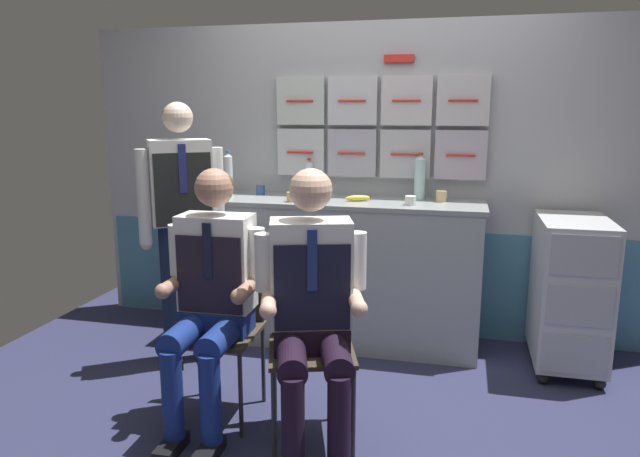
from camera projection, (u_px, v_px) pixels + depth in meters
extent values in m
cube|color=#2A2C4B|center=(336.00, 427.00, 2.99)|extent=(4.80, 4.80, 0.04)
cube|color=#AFB1B8|center=(378.00, 182.00, 4.08)|extent=(4.20, 0.06, 2.15)
cube|color=teal|center=(375.00, 279.00, 4.19)|extent=(4.12, 0.01, 0.75)
cube|color=silver|center=(302.00, 152.00, 4.11)|extent=(0.34, 0.06, 0.32)
cylinder|color=red|center=(300.00, 152.00, 4.07)|extent=(0.19, 0.01, 0.01)
cube|color=#ABA9B9|center=(352.00, 153.00, 4.02)|extent=(0.34, 0.06, 0.32)
cylinder|color=red|center=(351.00, 153.00, 3.98)|extent=(0.19, 0.01, 0.01)
cube|color=#B8B7BC|center=(405.00, 154.00, 3.94)|extent=(0.34, 0.06, 0.32)
cylinder|color=red|center=(405.00, 154.00, 3.90)|extent=(0.19, 0.01, 0.01)
cube|color=#B3A8B9|center=(461.00, 155.00, 3.85)|extent=(0.34, 0.06, 0.32)
cylinder|color=red|center=(461.00, 155.00, 3.82)|extent=(0.19, 0.01, 0.01)
cube|color=silver|center=(301.00, 101.00, 4.03)|extent=(0.34, 0.06, 0.32)
cylinder|color=red|center=(300.00, 101.00, 4.00)|extent=(0.19, 0.01, 0.01)
cube|color=silver|center=(353.00, 101.00, 3.95)|extent=(0.34, 0.06, 0.32)
cylinder|color=red|center=(352.00, 101.00, 3.91)|extent=(0.19, 0.01, 0.01)
cube|color=silver|center=(407.00, 101.00, 3.87)|extent=(0.34, 0.06, 0.32)
cylinder|color=red|center=(406.00, 101.00, 3.83)|extent=(0.19, 0.01, 0.01)
cube|color=silver|center=(463.00, 100.00, 3.78)|extent=(0.34, 0.06, 0.32)
cylinder|color=red|center=(463.00, 100.00, 3.75)|extent=(0.19, 0.01, 0.01)
cube|color=red|center=(399.00, 58.00, 3.84)|extent=(0.20, 0.02, 0.05)
cube|color=#9AA1A1|center=(337.00, 273.00, 3.98)|extent=(1.88, 0.52, 0.95)
cube|color=gray|center=(338.00, 202.00, 3.88)|extent=(1.92, 0.53, 0.03)
sphere|color=black|center=(542.00, 378.00, 3.41)|extent=(0.07, 0.07, 0.07)
sphere|color=black|center=(600.00, 383.00, 3.34)|extent=(0.07, 0.07, 0.07)
sphere|color=black|center=(532.00, 342.00, 3.93)|extent=(0.07, 0.07, 0.07)
sphere|color=black|center=(581.00, 346.00, 3.86)|extent=(0.07, 0.07, 0.07)
cube|color=silver|center=(570.00, 289.00, 3.54)|extent=(0.40, 0.64, 0.86)
cube|color=#ACAEB2|center=(575.00, 355.00, 3.29)|extent=(0.35, 0.01, 0.23)
cube|color=#ACAEB2|center=(580.00, 306.00, 3.23)|extent=(0.35, 0.01, 0.23)
cube|color=#ACAEB2|center=(584.00, 256.00, 3.18)|extent=(0.35, 0.01, 0.23)
cylinder|color=#28282D|center=(586.00, 233.00, 3.17)|extent=(0.32, 0.02, 0.02)
cylinder|color=#2D2D33|center=(172.00, 388.00, 2.89)|extent=(0.02, 0.02, 0.44)
cylinder|color=#2D2D33|center=(241.00, 395.00, 2.82)|extent=(0.02, 0.02, 0.44)
cylinder|color=#2D2D33|center=(201.00, 358.00, 3.24)|extent=(0.02, 0.02, 0.44)
cylinder|color=#2D2D33|center=(263.00, 364.00, 3.16)|extent=(0.02, 0.02, 0.44)
cube|color=#3C3326|center=(218.00, 333.00, 2.98)|extent=(0.41, 0.41, 0.02)
cube|color=#3C3326|center=(230.00, 283.00, 3.12)|extent=(0.37, 0.04, 0.40)
cylinder|color=#2D2D33|center=(198.00, 282.00, 3.15)|extent=(0.02, 0.02, 0.40)
cylinder|color=#2D2D33|center=(262.00, 286.00, 3.07)|extent=(0.02, 0.02, 0.40)
cube|color=black|center=(171.00, 447.00, 2.72)|extent=(0.10, 0.22, 0.06)
cube|color=black|center=(209.00, 452.00, 2.68)|extent=(0.10, 0.22, 0.06)
cylinder|color=navy|center=(172.00, 395.00, 2.71)|extent=(0.10, 0.10, 0.43)
cylinder|color=navy|center=(210.00, 399.00, 2.67)|extent=(0.10, 0.10, 0.43)
cylinder|color=navy|center=(186.00, 333.00, 2.82)|extent=(0.14, 0.38, 0.13)
cylinder|color=navy|center=(222.00, 336.00, 2.78)|extent=(0.14, 0.38, 0.13)
cube|color=navy|center=(217.00, 320.00, 2.97)|extent=(0.35, 0.21, 0.12)
cube|color=white|center=(217.00, 262.00, 2.92)|extent=(0.37, 0.21, 0.48)
cube|color=black|center=(209.00, 275.00, 2.83)|extent=(0.33, 0.02, 0.39)
cube|color=black|center=(207.00, 251.00, 2.80)|extent=(0.04, 0.01, 0.27)
cylinder|color=white|center=(177.00, 250.00, 2.96)|extent=(0.08, 0.08, 0.26)
cylinder|color=#A47761|center=(173.00, 285.00, 2.88)|extent=(0.07, 0.24, 0.07)
sphere|color=#A47761|center=(163.00, 291.00, 2.78)|extent=(0.08, 0.08, 0.08)
cylinder|color=white|center=(257.00, 254.00, 2.87)|extent=(0.08, 0.08, 0.26)
cylinder|color=#A47761|center=(246.00, 290.00, 2.80)|extent=(0.07, 0.24, 0.07)
sphere|color=#A47761|center=(239.00, 297.00, 2.70)|extent=(0.08, 0.08, 0.08)
sphere|color=#A47761|center=(214.00, 188.00, 2.85)|extent=(0.19, 0.19, 0.19)
ellipsoid|color=#4F4124|center=(215.00, 184.00, 2.86)|extent=(0.19, 0.18, 0.13)
cylinder|color=#2D2D33|center=(274.00, 417.00, 2.62)|extent=(0.02, 0.02, 0.44)
cylinder|color=#2D2D33|center=(353.00, 414.00, 2.65)|extent=(0.02, 0.02, 0.44)
cylinder|color=#2D2D33|center=(275.00, 380.00, 2.97)|extent=(0.02, 0.02, 0.44)
cylinder|color=#2D2D33|center=(345.00, 378.00, 3.00)|extent=(0.02, 0.02, 0.44)
cube|color=#3C3326|center=(311.00, 351.00, 2.76)|extent=(0.50, 0.50, 0.02)
cube|color=#3C3326|center=(309.00, 296.00, 2.91)|extent=(0.36, 0.14, 0.40)
cylinder|color=#2D2D33|center=(273.00, 297.00, 2.88)|extent=(0.02, 0.02, 0.40)
cylinder|color=#2D2D33|center=(345.00, 296.00, 2.91)|extent=(0.02, 0.02, 0.40)
cylinder|color=black|center=(293.00, 425.00, 2.45)|extent=(0.10, 0.10, 0.43)
cylinder|color=black|center=(339.00, 424.00, 2.46)|extent=(0.10, 0.10, 0.43)
cylinder|color=black|center=(292.00, 355.00, 2.57)|extent=(0.24, 0.41, 0.13)
cylinder|color=black|center=(335.00, 354.00, 2.58)|extent=(0.24, 0.41, 0.13)
cube|color=black|center=(311.00, 337.00, 2.75)|extent=(0.40, 0.30, 0.12)
cube|color=white|center=(311.00, 273.00, 2.71)|extent=(0.42, 0.31, 0.50)
cube|color=black|center=(312.00, 288.00, 2.61)|extent=(0.33, 0.11, 0.40)
cube|color=navy|center=(312.00, 260.00, 2.57)|extent=(0.04, 0.02, 0.28)
cylinder|color=white|center=(264.00, 262.00, 2.68)|extent=(0.08, 0.08, 0.27)
cylinder|color=#D9AC92|center=(268.00, 302.00, 2.60)|extent=(0.14, 0.26, 0.07)
sphere|color=#D9AC92|center=(268.00, 311.00, 2.49)|extent=(0.08, 0.08, 0.08)
cylinder|color=white|center=(357.00, 261.00, 2.71)|extent=(0.08, 0.08, 0.27)
cylinder|color=#D9AC92|center=(356.00, 300.00, 2.63)|extent=(0.14, 0.26, 0.07)
sphere|color=#D9AC92|center=(359.00, 309.00, 2.52)|extent=(0.08, 0.08, 0.08)
sphere|color=#D9AC92|center=(311.00, 190.00, 2.63)|extent=(0.20, 0.20, 0.20)
ellipsoid|color=gray|center=(311.00, 186.00, 2.64)|extent=(0.24, 0.23, 0.14)
cube|color=black|center=(174.00, 359.00, 3.67)|extent=(0.21, 0.25, 0.06)
cube|color=black|center=(206.00, 355.00, 3.74)|extent=(0.21, 0.25, 0.06)
cylinder|color=#131F39|center=(171.00, 290.00, 3.61)|extent=(0.12, 0.12, 0.83)
cylinder|color=#131F39|center=(200.00, 287.00, 3.67)|extent=(0.12, 0.12, 0.83)
cube|color=white|center=(181.00, 182.00, 3.51)|extent=(0.41, 0.37, 0.51)
cube|color=black|center=(183.00, 189.00, 3.42)|extent=(0.28, 0.19, 0.43)
cube|color=navy|center=(183.00, 169.00, 3.38)|extent=(0.04, 0.03, 0.28)
cylinder|color=white|center=(144.00, 197.00, 3.45)|extent=(0.08, 0.08, 0.57)
sphere|color=beige|center=(147.00, 244.00, 3.51)|extent=(0.08, 0.08, 0.08)
cylinder|color=white|center=(218.00, 193.00, 3.60)|extent=(0.08, 0.08, 0.57)
sphere|color=beige|center=(219.00, 238.00, 3.66)|extent=(0.08, 0.08, 0.08)
sphere|color=beige|center=(178.00, 117.00, 3.43)|extent=(0.18, 0.18, 0.18)
ellipsoid|color=#4F382B|center=(177.00, 114.00, 3.44)|extent=(0.24, 0.23, 0.13)
cylinder|color=silver|center=(309.00, 180.00, 4.06)|extent=(0.06, 0.06, 0.22)
cone|color=silver|center=(309.00, 163.00, 4.04)|extent=(0.06, 0.06, 0.02)
cylinder|color=red|center=(309.00, 159.00, 4.03)|extent=(0.03, 0.03, 0.02)
cylinder|color=silver|center=(228.00, 177.00, 3.96)|extent=(0.06, 0.06, 0.28)
cone|color=silver|center=(228.00, 155.00, 3.93)|extent=(0.06, 0.06, 0.02)
cylinder|color=#2B76C5|center=(227.00, 152.00, 3.93)|extent=(0.03, 0.03, 0.02)
cylinder|color=silver|center=(420.00, 179.00, 3.86)|extent=(0.07, 0.07, 0.27)
cone|color=silver|center=(421.00, 157.00, 3.83)|extent=(0.07, 0.07, 0.02)
cylinder|color=red|center=(421.00, 154.00, 3.83)|extent=(0.03, 0.03, 0.02)
cylinder|color=tan|center=(292.00, 197.00, 3.79)|extent=(0.07, 0.07, 0.06)
cylinder|color=#382114|center=(292.00, 193.00, 3.78)|extent=(0.06, 0.06, 0.01)
cylinder|color=tan|center=(441.00, 196.00, 3.79)|extent=(0.07, 0.07, 0.07)
cylinder|color=#382114|center=(441.00, 192.00, 3.78)|extent=(0.06, 0.06, 0.01)
cylinder|color=white|center=(410.00, 201.00, 3.65)|extent=(0.07, 0.07, 0.06)
cylinder|color=#382114|center=(411.00, 197.00, 3.65)|extent=(0.06, 0.06, 0.01)
cylinder|color=navy|center=(261.00, 190.00, 4.09)|extent=(0.06, 0.06, 0.07)
cylinder|color=#382114|center=(260.00, 186.00, 4.09)|extent=(0.05, 0.05, 0.01)
ellipsoid|color=yellow|center=(358.00, 198.00, 3.81)|extent=(0.17, 0.10, 0.04)
cylinder|color=#4C3819|center=(370.00, 197.00, 3.82)|extent=(0.01, 0.01, 0.02)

